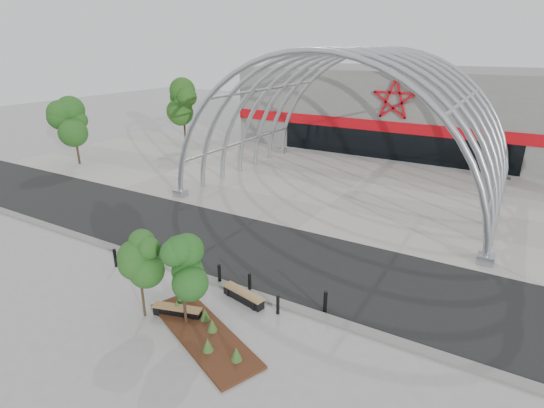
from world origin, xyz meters
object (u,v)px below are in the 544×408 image
at_px(street_tree_1, 181,268).
at_px(bollard_2, 250,282).
at_px(bench_0, 177,312).
at_px(bench_1, 243,296).
at_px(street_tree_0, 139,263).

relative_size(street_tree_1, bollard_2, 3.79).
height_order(bench_0, bench_1, bench_1).
bearing_deg(bench_0, street_tree_1, -18.00).
relative_size(street_tree_0, bollard_2, 3.69).
bearing_deg(street_tree_1, street_tree_0, -165.61).
bearing_deg(bench_1, street_tree_0, -134.43).
xyz_separation_m(street_tree_0, bollard_2, (2.67, 3.66, -1.94)).
bearing_deg(street_tree_0, bollard_2, 53.91).
bearing_deg(bench_0, bench_1, 53.18).
height_order(street_tree_0, bollard_2, street_tree_0).
bearing_deg(bench_1, bench_0, -126.82).
xyz_separation_m(street_tree_1, bench_0, (-0.61, 0.20, -2.24)).
bearing_deg(bench_0, street_tree_0, -150.64).
bearing_deg(bollard_2, bench_1, -76.90).
xyz_separation_m(bench_1, bollard_2, (-0.18, 0.76, 0.23)).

